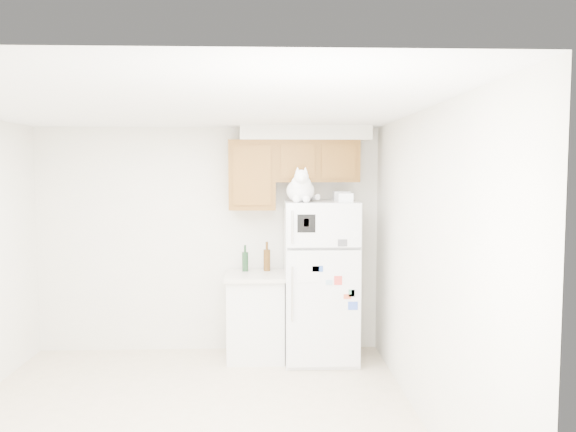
{
  "coord_description": "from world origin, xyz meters",
  "views": [
    {
      "loc": [
        0.66,
        -4.28,
        2.0
      ],
      "look_at": [
        0.88,
        1.55,
        1.55
      ],
      "focal_mm": 35.0,
      "sensor_mm": 36.0,
      "label": 1
    }
  ],
  "objects_px": {
    "refrigerator": "(321,281)",
    "base_counter": "(256,316)",
    "storage_box_back": "(342,196)",
    "bottle_amber": "(267,256)",
    "bottle_green": "(245,258)",
    "cat": "(301,189)",
    "storage_box_front": "(346,198)"
  },
  "relations": [
    {
      "from": "cat",
      "to": "bottle_green",
      "type": "relative_size",
      "value": 1.78
    },
    {
      "from": "storage_box_back",
      "to": "refrigerator",
      "type": "bearing_deg",
      "value": -149.56
    },
    {
      "from": "storage_box_back",
      "to": "bottle_green",
      "type": "height_order",
      "value": "storage_box_back"
    },
    {
      "from": "refrigerator",
      "to": "storage_box_back",
      "type": "bearing_deg",
      "value": 34.06
    },
    {
      "from": "storage_box_back",
      "to": "storage_box_front",
      "type": "relative_size",
      "value": 1.2
    },
    {
      "from": "refrigerator",
      "to": "base_counter",
      "type": "relative_size",
      "value": 1.85
    },
    {
      "from": "storage_box_back",
      "to": "bottle_amber",
      "type": "distance_m",
      "value": 1.05
    },
    {
      "from": "bottle_green",
      "to": "bottle_amber",
      "type": "bearing_deg",
      "value": 4.74
    },
    {
      "from": "bottle_amber",
      "to": "base_counter",
      "type": "bearing_deg",
      "value": -124.1
    },
    {
      "from": "refrigerator",
      "to": "base_counter",
      "type": "height_order",
      "value": "refrigerator"
    },
    {
      "from": "base_counter",
      "to": "cat",
      "type": "relative_size",
      "value": 1.78
    },
    {
      "from": "base_counter",
      "to": "bottle_green",
      "type": "height_order",
      "value": "bottle_green"
    },
    {
      "from": "refrigerator",
      "to": "bottle_green",
      "type": "xyz_separation_m",
      "value": [
        -0.81,
        0.23,
        0.21
      ]
    },
    {
      "from": "storage_box_back",
      "to": "bottle_amber",
      "type": "bearing_deg",
      "value": 170.31
    },
    {
      "from": "cat",
      "to": "bottle_green",
      "type": "height_order",
      "value": "cat"
    },
    {
      "from": "bottle_green",
      "to": "refrigerator",
      "type": "bearing_deg",
      "value": -15.73
    },
    {
      "from": "storage_box_front",
      "to": "bottle_green",
      "type": "xyz_separation_m",
      "value": [
        -1.06,
        0.37,
        -0.68
      ]
    },
    {
      "from": "refrigerator",
      "to": "storage_box_front",
      "type": "distance_m",
      "value": 0.94
    },
    {
      "from": "cat",
      "to": "storage_box_front",
      "type": "bearing_deg",
      "value": 0.81
    },
    {
      "from": "storage_box_front",
      "to": "storage_box_back",
      "type": "bearing_deg",
      "value": 101.14
    },
    {
      "from": "cat",
      "to": "storage_box_front",
      "type": "relative_size",
      "value": 3.45
    },
    {
      "from": "storage_box_front",
      "to": "bottle_amber",
      "type": "height_order",
      "value": "storage_box_front"
    },
    {
      "from": "cat",
      "to": "refrigerator",
      "type": "bearing_deg",
      "value": 34.45
    },
    {
      "from": "cat",
      "to": "bottle_amber",
      "type": "bearing_deg",
      "value": 131.27
    },
    {
      "from": "cat",
      "to": "bottle_green",
      "type": "distance_m",
      "value": 1.04
    },
    {
      "from": "storage_box_front",
      "to": "bottle_green",
      "type": "distance_m",
      "value": 1.31
    },
    {
      "from": "storage_box_back",
      "to": "bottle_green",
      "type": "distance_m",
      "value": 1.26
    },
    {
      "from": "base_counter",
      "to": "storage_box_front",
      "type": "bearing_deg",
      "value": -13.14
    },
    {
      "from": "base_counter",
      "to": "bottle_green",
      "type": "distance_m",
      "value": 0.63
    },
    {
      "from": "storage_box_front",
      "to": "bottle_amber",
      "type": "bearing_deg",
      "value": 164.13
    },
    {
      "from": "cat",
      "to": "bottle_green",
      "type": "xyz_separation_m",
      "value": [
        -0.59,
        0.38,
        -0.77
      ]
    },
    {
      "from": "refrigerator",
      "to": "bottle_amber",
      "type": "bearing_deg",
      "value": 156.54
    }
  ]
}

